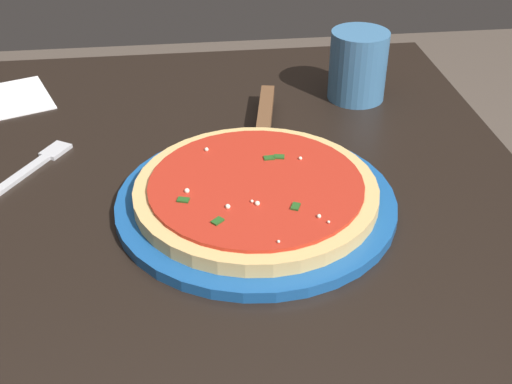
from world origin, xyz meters
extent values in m
cube|color=black|center=(0.40, -0.29, 0.37)|extent=(0.06, 0.06, 0.74)
cube|color=black|center=(0.40, 0.29, 0.37)|extent=(0.06, 0.06, 0.74)
cube|color=black|center=(0.00, 0.00, 0.75)|extent=(0.94, 0.73, 0.03)
cylinder|color=#195199|center=(0.02, -0.03, 0.77)|extent=(0.31, 0.31, 0.01)
cylinder|color=#DBB26B|center=(0.02, -0.03, 0.79)|extent=(0.26, 0.26, 0.02)
cylinder|color=red|center=(0.02, -0.03, 0.80)|extent=(0.23, 0.23, 0.00)
sphere|color=#EFEACC|center=(0.09, 0.01, 0.80)|extent=(0.00, 0.00, 0.00)
sphere|color=#EFEACC|center=(0.06, -0.09, 0.80)|extent=(0.00, 0.00, 0.00)
sphere|color=#EFEACC|center=(0.01, 0.04, 0.80)|extent=(0.01, 0.01, 0.01)
sphere|color=#EFEACC|center=(-0.06, -0.09, 0.80)|extent=(0.00, 0.00, 0.00)
sphere|color=#EFEACC|center=(-0.02, -0.03, 0.80)|extent=(0.00, 0.00, 0.00)
sphere|color=#EFEACC|center=(-0.09, -0.04, 0.80)|extent=(0.00, 0.00, 0.00)
sphere|color=#EFEACC|center=(-0.03, 0.00, 0.80)|extent=(0.01, 0.01, 0.01)
sphere|color=#EFEACC|center=(-0.07, -0.10, 0.80)|extent=(0.00, 0.00, 0.00)
sphere|color=#EFEACC|center=(-0.03, -0.03, 0.80)|extent=(0.01, 0.01, 0.01)
cube|color=#23561E|center=(-0.04, -0.07, 0.80)|extent=(0.01, 0.01, 0.00)
cube|color=#23561E|center=(0.06, -0.07, 0.80)|extent=(0.01, 0.01, 0.00)
cube|color=#23561E|center=(0.06, -0.05, 0.80)|extent=(0.01, 0.01, 0.00)
cube|color=#23561E|center=(-0.05, 0.01, 0.80)|extent=(0.01, 0.01, 0.00)
cube|color=#23561E|center=(-0.01, 0.04, 0.80)|extent=(0.01, 0.01, 0.00)
cube|color=silver|center=(0.10, -0.05, 0.78)|extent=(0.10, 0.09, 0.00)
cube|color=brown|center=(0.21, -0.07, 0.78)|extent=(0.13, 0.04, 0.01)
cylinder|color=teal|center=(0.27, -0.21, 0.81)|extent=(0.08, 0.08, 0.10)
cube|color=white|center=(0.32, 0.28, 0.77)|extent=(0.15, 0.14, 0.00)
cube|color=silver|center=(0.08, 0.25, 0.77)|extent=(0.13, 0.09, 0.00)
cube|color=silver|center=(0.16, 0.20, 0.77)|extent=(0.04, 0.04, 0.00)
camera|label=1|loc=(-0.57, 0.04, 1.18)|focal=46.48mm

